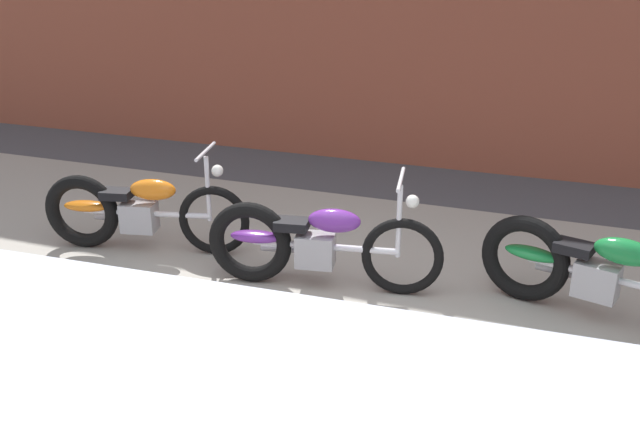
# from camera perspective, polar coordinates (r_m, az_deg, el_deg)

# --- Properties ---
(ground_plane) EXTENTS (80.00, 80.00, 0.00)m
(ground_plane) POSITION_cam_1_polar(r_m,az_deg,el_deg) (4.85, -2.11, -12.57)
(ground_plane) COLOR #47474C
(sidewalk_slab) EXTENTS (36.00, 3.50, 0.01)m
(sidewalk_slab) POSITION_cam_1_polar(r_m,az_deg,el_deg) (6.30, 3.92, -4.22)
(sidewalk_slab) COLOR #9E998E
(sidewalk_slab) RESTS_ON ground
(motorcycle_orange) EXTENTS (1.98, 0.71, 1.03)m
(motorcycle_orange) POSITION_cam_1_polar(r_m,az_deg,el_deg) (6.68, -15.56, 0.23)
(motorcycle_orange) COLOR black
(motorcycle_orange) RESTS_ON ground
(motorcycle_purple) EXTENTS (1.99, 0.62, 1.03)m
(motorcycle_purple) POSITION_cam_1_polar(r_m,az_deg,el_deg) (5.73, -1.15, -2.50)
(motorcycle_purple) COLOR black
(motorcycle_purple) RESTS_ON ground
(motorcycle_green) EXTENTS (1.96, 0.79, 1.03)m
(motorcycle_green) POSITION_cam_1_polar(r_m,az_deg,el_deg) (5.64, 21.51, -4.47)
(motorcycle_green) COLOR black
(motorcycle_green) RESTS_ON ground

